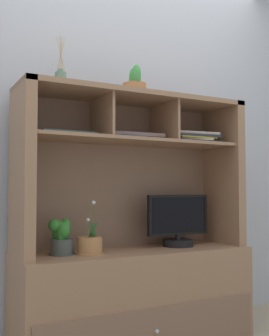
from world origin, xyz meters
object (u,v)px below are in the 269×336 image
at_px(potted_orchid, 90,246).
at_px(magazine_stack_right, 66,134).
at_px(magazine_stack_centre, 133,137).
at_px(diffuser_bottle, 61,79).
at_px(tv_monitor, 178,223).
at_px(potted_fern, 61,237).
at_px(potted_succulent, 135,85).
at_px(media_console, 134,267).
at_px(magazine_stack_left, 190,138).

bearing_deg(potted_orchid, magazine_stack_right, 144.31).
distance_m(magazine_stack_centre, diffuser_bottle, 0.57).
height_order(tv_monitor, magazine_stack_centre, magazine_stack_centre).
xyz_separation_m(magazine_stack_centre, diffuser_bottle, (-0.48, -0.01, 0.30)).
distance_m(magazine_stack_right, diffuser_bottle, 0.32).
xyz_separation_m(tv_monitor, potted_fern, (-0.77, 0.01, -0.05)).
xyz_separation_m(magazine_stack_right, potted_succulent, (0.42, -0.05, 0.33)).
height_order(potted_orchid, magazine_stack_centre, magazine_stack_centre).
relative_size(tv_monitor, potted_succulent, 2.44).
xyz_separation_m(media_console, potted_fern, (-0.46, 0.01, 0.21)).
distance_m(potted_orchid, diffuser_bottle, 0.96).
height_order(magazine_stack_centre, diffuser_bottle, diffuser_bottle).
xyz_separation_m(media_console, potted_succulent, (-0.00, -0.01, 1.12)).
bearing_deg(magazine_stack_right, magazine_stack_left, -2.37).
bearing_deg(potted_orchid, tv_monitor, 3.76).
distance_m(media_console, magazine_stack_left, 0.91).
distance_m(potted_fern, potted_succulent, 1.02).
bearing_deg(diffuser_bottle, magazine_stack_left, -1.14).
height_order(media_console, potted_fern, media_console).
bearing_deg(diffuser_bottle, potted_orchid, -23.09).
bearing_deg(diffuser_bottle, magazine_stack_centre, 1.52).
distance_m(media_console, tv_monitor, 0.41).
distance_m(tv_monitor, potted_succulent, 0.92).
bearing_deg(diffuser_bottle, media_console, -2.49).
xyz_separation_m(tv_monitor, magazine_stack_left, (0.10, 0.01, 0.56)).
distance_m(potted_orchid, magazine_stack_left, 0.98).
xyz_separation_m(potted_orchid, potted_fern, (-0.15, 0.05, 0.05)).
bearing_deg(tv_monitor, potted_fern, 179.04).
relative_size(tv_monitor, magazine_stack_left, 1.19).
xyz_separation_m(diffuser_bottle, potted_succulent, (0.46, -0.03, 0.01)).
xyz_separation_m(media_console, potted_orchid, (-0.31, -0.05, 0.16)).
height_order(magazine_stack_centre, potted_succulent, potted_succulent).
xyz_separation_m(media_console, tv_monitor, (0.32, -0.01, 0.25)).
xyz_separation_m(magazine_stack_centre, potted_succulent, (-0.01, -0.05, 0.32)).
bearing_deg(potted_succulent, magazine_stack_left, 2.24).
xyz_separation_m(magazine_stack_left, magazine_stack_centre, (-0.41, 0.03, -0.01)).
height_order(tv_monitor, potted_orchid, tv_monitor).
bearing_deg(potted_succulent, media_console, 83.63).
relative_size(potted_orchid, magazine_stack_left, 0.81).
xyz_separation_m(potted_fern, magazine_stack_right, (0.03, 0.03, 0.58)).
height_order(potted_orchid, diffuser_bottle, diffuser_bottle).
distance_m(potted_fern, magazine_stack_left, 1.07).
relative_size(media_console, potted_succulent, 8.28).
bearing_deg(potted_orchid, magazine_stack_left, 3.91).
relative_size(magazine_stack_right, diffuser_bottle, 1.06).
bearing_deg(tv_monitor, diffuser_bottle, 178.07).
height_order(tv_monitor, magazine_stack_left, magazine_stack_left).
bearing_deg(magazine_stack_left, magazine_stack_centre, 175.78).
xyz_separation_m(media_console, magazine_stack_right, (-0.43, 0.04, 0.79)).
xyz_separation_m(potted_orchid, magazine_stack_right, (-0.12, 0.08, 0.63)).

